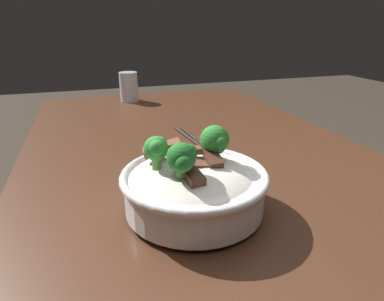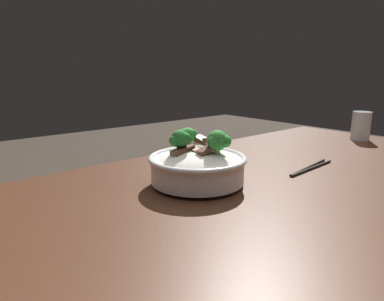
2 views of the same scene
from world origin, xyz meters
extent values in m
cube|color=#472819|center=(0.00, 0.00, 0.73)|extent=(1.56, 0.79, 0.05)
cube|color=#472819|center=(-0.71, -0.32, 0.35)|extent=(0.07, 0.07, 0.71)
cylinder|color=white|center=(0.15, -0.09, 0.76)|extent=(0.10, 0.10, 0.01)
cylinder|color=white|center=(0.15, -0.09, 0.80)|extent=(0.22, 0.22, 0.06)
torus|color=white|center=(0.15, -0.09, 0.82)|extent=(0.23, 0.23, 0.01)
ellipsoid|color=white|center=(0.15, -0.09, 0.81)|extent=(0.19, 0.19, 0.06)
cube|color=brown|center=(0.09, -0.13, 0.85)|extent=(0.03, 0.06, 0.03)
cube|color=#4C2B1E|center=(0.10, -0.12, 0.85)|extent=(0.03, 0.07, 0.02)
cube|color=brown|center=(0.15, -0.08, 0.84)|extent=(0.02, 0.05, 0.02)
cube|color=brown|center=(0.12, -0.06, 0.85)|extent=(0.03, 0.05, 0.01)
cube|color=#4C2B1E|center=(0.18, -0.11, 0.84)|extent=(0.06, 0.03, 0.02)
cube|color=#4C2B1E|center=(0.13, -0.06, 0.85)|extent=(0.08, 0.02, 0.03)
cylinder|color=#5B9947|center=(0.17, -0.12, 0.84)|extent=(0.01, 0.01, 0.02)
sphere|color=#237028|center=(0.17, -0.12, 0.87)|extent=(0.04, 0.04, 0.04)
sphere|color=#237028|center=(0.19, -0.12, 0.87)|extent=(0.03, 0.03, 0.03)
sphere|color=#237028|center=(0.17, -0.11, 0.87)|extent=(0.03, 0.03, 0.03)
cylinder|color=#6BA84C|center=(0.13, -0.14, 0.84)|extent=(0.01, 0.01, 0.02)
sphere|color=green|center=(0.13, -0.14, 0.87)|extent=(0.04, 0.04, 0.04)
sphere|color=green|center=(0.14, -0.14, 0.87)|extent=(0.02, 0.02, 0.02)
sphere|color=green|center=(0.12, -0.13, 0.87)|extent=(0.02, 0.02, 0.02)
cylinder|color=#6BA84C|center=(0.12, -0.05, 0.84)|extent=(0.01, 0.01, 0.02)
sphere|color=#2D8433|center=(0.12, -0.05, 0.87)|extent=(0.05, 0.05, 0.05)
sphere|color=#2D8433|center=(0.14, -0.05, 0.87)|extent=(0.02, 0.02, 0.02)
sphere|color=#2D8433|center=(0.11, -0.03, 0.87)|extent=(0.03, 0.03, 0.03)
cylinder|color=white|center=(-0.67, -0.08, 0.76)|extent=(0.07, 0.07, 0.00)
cylinder|color=white|center=(-0.67, -0.08, 0.81)|extent=(0.07, 0.07, 0.11)
cylinder|color=olive|center=(-0.67, -0.08, 0.80)|extent=(0.06, 0.06, 0.07)
cylinder|color=#28231E|center=(-0.17, 0.01, 0.76)|extent=(0.21, 0.03, 0.01)
cylinder|color=#28231E|center=(-0.17, 0.02, 0.76)|extent=(0.21, 0.02, 0.01)
camera|label=1|loc=(0.57, -0.23, 1.04)|focal=30.46mm
camera|label=2|loc=(0.65, 0.48, 1.02)|focal=32.00mm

